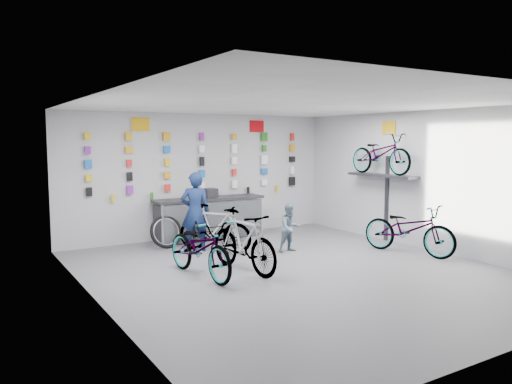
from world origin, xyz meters
TOP-DOWN VIEW (x-y plane):
  - floor at (0.00, 0.00)m, footprint 8.00×8.00m
  - ceiling at (0.00, 0.00)m, footprint 8.00×8.00m
  - wall_back at (0.00, 4.00)m, footprint 7.00×0.00m
  - wall_left at (-3.50, 0.00)m, footprint 0.00×8.00m
  - wall_right at (3.50, 0.00)m, footprint 0.00×8.00m
  - counter at (0.00, 3.54)m, footprint 2.70×0.66m
  - merch_wall at (0.13, 3.93)m, footprint 5.56×0.08m
  - wall_bracket at (3.33, 1.20)m, footprint 0.39×1.90m
  - sign_left at (-1.50, 3.98)m, footprint 0.42×0.02m
  - sign_right at (1.60, 3.98)m, footprint 0.42×0.02m
  - sign_side at (3.48, 1.20)m, footprint 0.02×0.40m
  - bike_left at (-1.62, 0.62)m, footprint 0.86×2.01m
  - bike_center at (-0.82, 0.52)m, footprint 0.74×1.89m
  - bike_right at (2.83, -0.06)m, footprint 1.21×2.13m
  - bike_service at (-0.52, 2.24)m, footprint 1.40×1.64m
  - bike_wall at (3.25, 1.20)m, footprint 0.63×1.80m
  - clerk at (-0.83, 2.54)m, footprint 0.73×0.62m
  - customer at (0.84, 1.40)m, footprint 0.50×0.39m
  - spare_wheel at (-1.25, 3.17)m, footprint 0.76×0.33m
  - register at (0.02, 3.55)m, footprint 0.29×0.30m

SIDE VIEW (x-z plane):
  - floor at x=0.00m, z-range 0.00..0.00m
  - spare_wheel at x=-1.25m, z-range -0.01..0.72m
  - counter at x=0.00m, z-range -0.01..0.99m
  - bike_service at x=-0.52m, z-range 0.00..1.02m
  - bike_left at x=-1.62m, z-range 0.00..1.03m
  - customer at x=0.84m, z-range 0.00..1.03m
  - bike_right at x=2.83m, z-range 0.00..1.06m
  - bike_center at x=-0.82m, z-range 0.00..1.11m
  - clerk at x=-0.83m, z-range 0.00..1.69m
  - register at x=0.02m, z-range 1.00..1.22m
  - wall_bracket at x=3.33m, z-range 0.46..2.46m
  - wall_back at x=0.00m, z-range -2.00..5.00m
  - wall_left at x=-3.50m, z-range -2.50..5.50m
  - wall_right at x=3.50m, z-range -2.50..5.50m
  - merch_wall at x=0.13m, z-range 1.01..2.58m
  - bike_wall at x=3.25m, z-range 1.58..2.53m
  - sign_side at x=3.48m, z-range 2.50..2.80m
  - sign_left at x=-1.50m, z-range 2.57..2.87m
  - sign_right at x=1.60m, z-range 2.57..2.87m
  - ceiling at x=0.00m, z-range 3.00..3.00m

